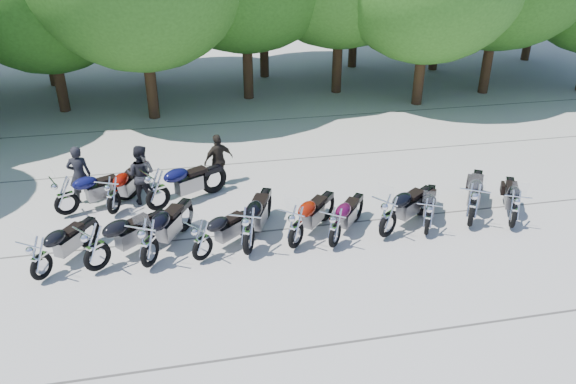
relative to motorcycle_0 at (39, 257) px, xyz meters
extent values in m
plane|color=#9E998E|center=(5.91, -0.34, -0.63)|extent=(90.00, 90.00, 0.00)
cylinder|color=#3A2614|center=(-1.34, 12.50, 1.02)|extent=(0.44, 0.44, 3.31)
cylinder|color=#3A2614|center=(2.34, 10.90, 1.34)|extent=(0.44, 0.44, 3.93)
cylinder|color=#3A2614|center=(6.45, 12.75, 1.44)|extent=(0.44, 0.44, 4.13)
cylinder|color=#3A2614|center=(10.53, 12.86, 1.42)|extent=(0.44, 0.44, 4.09)
cylinder|color=#3A2614|center=(13.47, 10.48, 1.18)|extent=(0.44, 0.44, 3.62)
cylinder|color=#3A2614|center=(17.12, 11.44, 1.36)|extent=(0.44, 0.44, 3.98)
cylinder|color=#3A2614|center=(-2.38, 16.63, 1.13)|extent=(0.44, 0.44, 3.52)
cylinder|color=#3A2614|center=(2.15, 16.09, 1.08)|extent=(0.44, 0.44, 3.42)
cylinder|color=#3A2614|center=(7.71, 16.13, 1.15)|extent=(0.44, 0.44, 3.56)
cylinder|color=#3A2614|center=(12.60, 17.14, 1.25)|extent=(0.44, 0.44, 3.76)
cylinder|color=#3A2614|center=(16.59, 15.75, 1.19)|extent=(0.44, 0.44, 3.63)
cylinder|color=#3A2614|center=(22.53, 16.68, 1.56)|extent=(0.44, 0.44, 4.37)
imported|color=black|center=(0.43, 3.80, 0.25)|extent=(0.65, 0.44, 1.75)
imported|color=black|center=(2.14, 3.48, 0.25)|extent=(1.01, 0.88, 1.75)
imported|color=black|center=(4.39, 4.20, 0.19)|extent=(1.04, 0.75, 1.64)
camera|label=1|loc=(3.39, -11.41, 7.00)|focal=35.00mm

